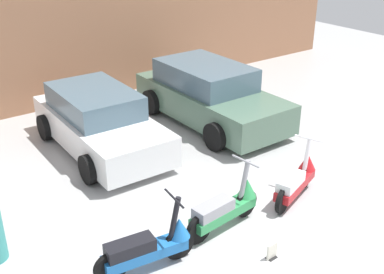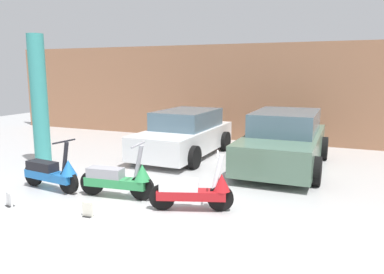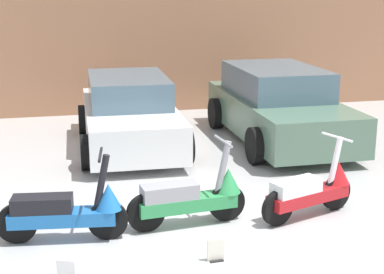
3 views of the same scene
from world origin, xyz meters
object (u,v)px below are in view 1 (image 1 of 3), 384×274
scooter_front_left (150,246)px  car_rear_center (209,95)px  car_rear_left (99,122)px  scooter_front_center (297,179)px  placard_near_right_scooter (272,252)px  scooter_front_right (226,207)px

scooter_front_left → car_rear_center: size_ratio=0.37×
car_rear_left → car_rear_center: 2.92m
scooter_front_center → placard_near_right_scooter: scooter_front_center is taller
scooter_front_left → scooter_front_right: 1.58m
scooter_front_center → car_rear_center: (0.94, 3.79, 0.31)m
car_rear_center → placard_near_right_scooter: car_rear_center is taller
scooter_front_right → car_rear_left: size_ratio=0.40×
scooter_front_right → car_rear_center: car_rear_center is taller
scooter_front_center → scooter_front_right: bearing=158.5°
scooter_front_left → car_rear_left: 4.27m
car_rear_center → placard_near_right_scooter: bearing=-28.2°
scooter_front_center → car_rear_left: (-1.97, 4.00, 0.26)m
scooter_front_left → car_rear_left: car_rear_left is taller
scooter_front_right → scooter_front_left: bearing=178.8°
car_rear_center → scooter_front_right: bearing=-34.8°
scooter_front_right → placard_near_right_scooter: (0.04, -1.04, -0.28)m
scooter_front_left → scooter_front_center: bearing=8.3°
scooter_front_center → placard_near_right_scooter: 1.89m
scooter_front_left → scooter_front_center: 3.21m
car_rear_center → placard_near_right_scooter: size_ratio=16.37×
scooter_front_left → car_rear_left: size_ratio=0.40×
scooter_front_center → placard_near_right_scooter: size_ratio=5.62×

